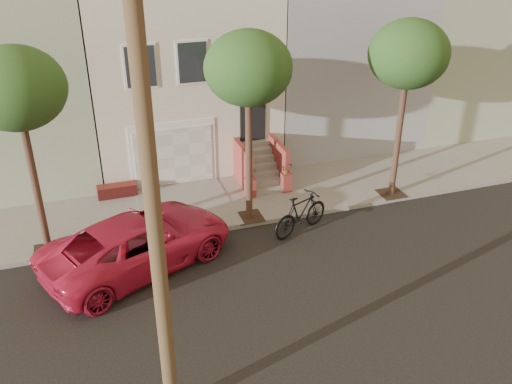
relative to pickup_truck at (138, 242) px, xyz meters
name	(u,v)px	position (x,y,z in m)	size (l,w,h in m)	color
ground	(258,294)	(2.90, -2.45, -0.80)	(90.00, 90.00, 0.00)	black
sidewalk	(211,204)	(2.90, 2.90, -0.73)	(40.00, 3.70, 0.15)	gray
house_row	(173,65)	(2.90, 8.74, 2.84)	(33.10, 11.70, 7.00)	beige
tree_left	(16,90)	(-2.60, 1.45, 4.45)	(2.70, 2.57, 6.30)	#2D2116
tree_mid	(248,69)	(3.90, 1.45, 4.45)	(2.70, 2.57, 6.30)	#2D2116
tree_right	(409,55)	(9.40, 1.45, 4.45)	(2.70, 2.57, 6.30)	#2D2116
pickup_truck	(138,242)	(0.00, 0.00, 0.00)	(2.66, 5.77, 1.60)	#BB1A3A
motorcycle	(301,214)	(5.28, 0.24, -0.11)	(0.65, 2.30, 1.38)	black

